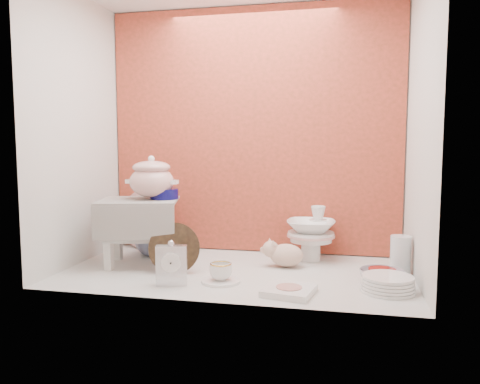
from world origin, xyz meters
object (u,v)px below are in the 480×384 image
object	(u,v)px
blue_white_vase	(155,233)
porcelain_tower	(311,233)
mantel_clock	(171,263)
crystal_bowl	(382,277)
soup_tureen	(152,177)
plush_pig	(286,255)
floral_platter	(144,219)
dinner_plate_stack	(388,284)
gold_rim_teacup	(221,271)
step_stool	(139,232)

from	to	relation	value
blue_white_vase	porcelain_tower	bearing A→B (deg)	3.03
mantel_clock	crystal_bowl	size ratio (longest dim) A/B	1.00
soup_tureen	plush_pig	bearing A→B (deg)	5.67
blue_white_vase	plush_pig	bearing A→B (deg)	-9.53
floral_platter	crystal_bowl	distance (m)	1.51
plush_pig	porcelain_tower	distance (m)	0.24
soup_tureen	dinner_plate_stack	xyz separation A→B (m)	(1.24, -0.26, -0.45)
crystal_bowl	porcelain_tower	world-z (taller)	porcelain_tower
plush_pig	crystal_bowl	xyz separation A→B (m)	(0.48, -0.20, -0.04)
gold_rim_teacup	dinner_plate_stack	bearing A→B (deg)	1.63
mantel_clock	porcelain_tower	size ratio (longest dim) A/B	0.66
soup_tureen	crystal_bowl	world-z (taller)	soup_tureen
soup_tureen	floral_platter	bearing A→B (deg)	120.35
blue_white_vase	soup_tureen	bearing A→B (deg)	-70.24
floral_platter	porcelain_tower	bearing A→B (deg)	-4.25
mantel_clock	dinner_plate_stack	xyz separation A→B (m)	(1.00, 0.11, -0.07)
blue_white_vase	gold_rim_teacup	bearing A→B (deg)	-42.13
dinner_plate_stack	soup_tureen	bearing A→B (deg)	168.37
blue_white_vase	plush_pig	world-z (taller)	blue_white_vase
porcelain_tower	dinner_plate_stack	bearing A→B (deg)	-53.64
plush_pig	crystal_bowl	bearing A→B (deg)	-4.56
plush_pig	porcelain_tower	xyz separation A→B (m)	(0.12, 0.19, 0.09)
blue_white_vase	mantel_clock	bearing A→B (deg)	-60.90
floral_platter	mantel_clock	size ratio (longest dim) A/B	1.80
step_stool	crystal_bowl	distance (m)	1.31
blue_white_vase	porcelain_tower	distance (m)	0.94
soup_tureen	plush_pig	size ratio (longest dim) A/B	1.22
soup_tureen	mantel_clock	xyz separation A→B (m)	(0.25, -0.37, -0.38)
floral_platter	gold_rim_teacup	world-z (taller)	floral_platter
blue_white_vase	crystal_bowl	world-z (taller)	blue_white_vase
soup_tureen	gold_rim_teacup	xyz separation A→B (m)	(0.47, -0.28, -0.43)
mantel_clock	porcelain_tower	world-z (taller)	porcelain_tower
dinner_plate_stack	crystal_bowl	size ratio (longest dim) A/B	1.15
blue_white_vase	gold_rim_teacup	distance (m)	0.73
blue_white_vase	mantel_clock	xyz separation A→B (m)	(0.32, -0.58, -0.03)
soup_tureen	porcelain_tower	world-z (taller)	soup_tureen
gold_rim_teacup	dinner_plate_stack	world-z (taller)	gold_rim_teacup
blue_white_vase	crystal_bowl	distance (m)	1.35
floral_platter	crystal_bowl	size ratio (longest dim) A/B	1.80
floral_platter	dinner_plate_stack	distance (m)	1.57
dinner_plate_stack	blue_white_vase	bearing A→B (deg)	160.49
porcelain_tower	floral_platter	bearing A→B (deg)	175.75
crystal_bowl	soup_tureen	bearing A→B (deg)	174.01
mantel_clock	gold_rim_teacup	size ratio (longest dim) A/B	1.94
plush_pig	gold_rim_teacup	size ratio (longest dim) A/B	2.13
blue_white_vase	plush_pig	size ratio (longest dim) A/B	1.14
crystal_bowl	floral_platter	bearing A→B (deg)	161.82
dinner_plate_stack	porcelain_tower	bearing A→B (deg)	126.36
step_stool	crystal_bowl	bearing A→B (deg)	-19.04
blue_white_vase	gold_rim_teacup	world-z (taller)	blue_white_vase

